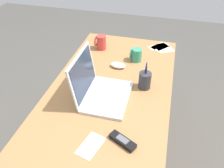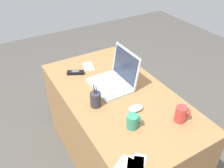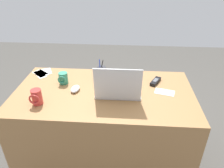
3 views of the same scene
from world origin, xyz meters
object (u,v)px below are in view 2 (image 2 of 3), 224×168
coffee_mug_tall (181,114)px  cordless_phone (76,73)px  laptop (115,78)px  pen_holder (96,99)px  computer_mouse (136,108)px  coffee_mug_white (133,121)px

coffee_mug_tall → cordless_phone: coffee_mug_tall is taller
coffee_mug_tall → laptop: bearing=-164.2°
laptop → cordless_phone: size_ratio=2.32×
cordless_phone → pen_holder: (0.44, -0.04, 0.04)m
computer_mouse → laptop: bearing=-179.4°
laptop → coffee_mug_tall: size_ratio=3.03×
pen_holder → cordless_phone: bearing=175.0°
coffee_mug_tall → coffee_mug_white: bearing=-109.5°
coffee_mug_tall → cordless_phone: (-0.84, -0.36, -0.04)m
coffee_mug_white → pen_holder: pen_holder is taller
computer_mouse → coffee_mug_white: bearing=-35.3°
computer_mouse → cordless_phone: 0.64m
laptop → cordless_phone: 0.36m
computer_mouse → cordless_phone: (-0.62, -0.17, -0.00)m
coffee_mug_white → coffee_mug_tall: coffee_mug_tall is taller
coffee_mug_white → coffee_mug_tall: bearing=70.5°
laptop → computer_mouse: 0.33m
coffee_mug_white → computer_mouse: bearing=138.4°
computer_mouse → coffee_mug_white: (0.12, -0.10, 0.03)m
coffee_mug_tall → pen_holder: bearing=-135.1°
coffee_mug_tall → pen_holder: pen_holder is taller
cordless_phone → pen_holder: pen_holder is taller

